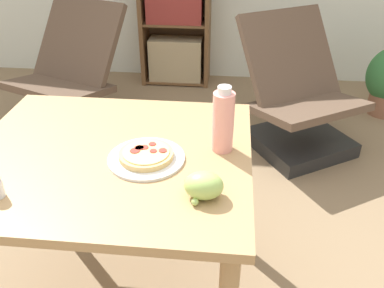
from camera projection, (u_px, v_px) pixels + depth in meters
name	position (u px, v px, depth m)	size (l,w,h in m)	color
dining_table	(112.00, 177.00, 1.51)	(1.01, 0.88, 0.75)	tan
pizza_on_plate	(146.00, 156.00, 1.40)	(0.27, 0.27, 0.04)	white
grape_bunch	(204.00, 185.00, 1.22)	(0.12, 0.11, 0.09)	#A8CC66
drink_bottle	(223.00, 121.00, 1.41)	(0.08, 0.08, 0.24)	pink
lounge_chair_near	(70.00, 90.00, 3.03)	(0.85, 0.94, 0.88)	black
lounge_chair_far	(298.00, 109.00, 2.76)	(0.90, 0.98, 0.88)	black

